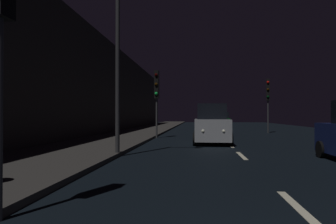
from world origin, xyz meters
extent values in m
cube|color=black|center=(0.00, 24.50, -0.01)|extent=(25.90, 84.00, 0.02)
cube|color=#33302D|center=(-6.75, 24.50, 0.07)|extent=(4.40, 84.00, 0.15)
cube|color=#2D2B28|center=(-9.35, 21.00, 3.88)|extent=(0.80, 63.00, 7.76)
cube|color=beige|center=(0.00, 3.00, 0.01)|extent=(0.16, 2.20, 0.01)
cube|color=beige|center=(0.00, 9.55, 0.01)|extent=(0.16, 2.20, 0.01)
cube|color=beige|center=(0.00, 13.45, 0.01)|extent=(0.16, 2.20, 0.01)
cylinder|color=#38383A|center=(4.45, 24.93, 1.42)|extent=(0.12, 0.12, 2.84)
cube|color=black|center=(4.45, 24.93, 3.79)|extent=(0.37, 0.39, 1.90)
sphere|color=red|center=(4.41, 24.75, 4.42)|extent=(0.22, 0.22, 0.22)
sphere|color=black|center=(4.41, 24.75, 3.79)|extent=(0.22, 0.22, 0.22)
sphere|color=black|center=(4.41, 24.75, 3.15)|extent=(0.22, 0.22, 0.22)
cylinder|color=#38383A|center=(-4.45, 18.19, 1.34)|extent=(0.12, 0.12, 2.69)
cube|color=black|center=(-4.45, 18.19, 3.64)|extent=(0.31, 0.35, 1.90)
sphere|color=black|center=(-4.45, 18.01, 4.27)|extent=(0.22, 0.22, 0.22)
sphere|color=black|center=(-4.45, 18.01, 3.64)|extent=(0.22, 0.22, 0.22)
sphere|color=#19D84C|center=(-4.45, 18.01, 3.01)|extent=(0.22, 0.22, 0.22)
cylinder|color=#2D2D30|center=(-4.65, 8.90, 3.51)|extent=(0.16, 0.16, 7.02)
cube|color=#A5A8AD|center=(-0.91, 14.66, 0.78)|extent=(1.80, 4.21, 1.10)
cube|color=black|center=(-0.91, 14.81, 1.75)|extent=(1.53, 2.10, 0.84)
cylinder|color=black|center=(-0.03, 13.19, 0.32)|extent=(0.22, 0.64, 0.64)
cylinder|color=black|center=(-1.80, 13.19, 0.32)|extent=(0.22, 0.64, 0.64)
cylinder|color=black|center=(-0.03, 16.13, 0.32)|extent=(0.22, 0.64, 0.64)
cylinder|color=black|center=(-1.80, 16.13, 0.32)|extent=(0.22, 0.64, 0.64)
sphere|color=white|center=(-0.42, 12.60, 0.78)|extent=(0.18, 0.18, 0.18)
sphere|color=white|center=(-1.41, 12.60, 0.78)|extent=(0.18, 0.18, 0.18)
sphere|color=red|center=(-0.42, 16.72, 0.78)|extent=(0.18, 0.18, 0.18)
sphere|color=red|center=(-1.41, 16.72, 0.78)|extent=(0.18, 0.18, 0.18)
cube|color=#0F3819|center=(1.48, 36.89, 0.70)|extent=(1.62, 3.78, 0.99)
cube|color=black|center=(1.48, 36.75, 1.57)|extent=(1.38, 1.89, 0.76)
cylinder|color=black|center=(0.69, 38.21, 0.29)|extent=(0.20, 0.58, 0.58)
cylinder|color=black|center=(2.28, 38.21, 0.29)|extent=(0.20, 0.58, 0.58)
cylinder|color=black|center=(0.69, 35.56, 0.29)|extent=(0.20, 0.58, 0.58)
cylinder|color=black|center=(2.28, 35.56, 0.29)|extent=(0.20, 0.58, 0.58)
sphere|color=slate|center=(1.04, 38.74, 0.70)|extent=(0.16, 0.16, 0.16)
sphere|color=slate|center=(1.93, 38.74, 0.70)|extent=(0.16, 0.16, 0.16)
sphere|color=red|center=(1.04, 35.03, 0.70)|extent=(0.16, 0.16, 0.16)
sphere|color=red|center=(1.93, 35.03, 0.70)|extent=(0.16, 0.16, 0.16)
cylinder|color=black|center=(2.81, 9.32, 0.30)|extent=(0.21, 0.61, 0.61)
sphere|color=slate|center=(3.18, 9.87, 0.73)|extent=(0.17, 0.17, 0.17)
camera|label=1|loc=(-1.65, -2.14, 1.54)|focal=32.28mm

